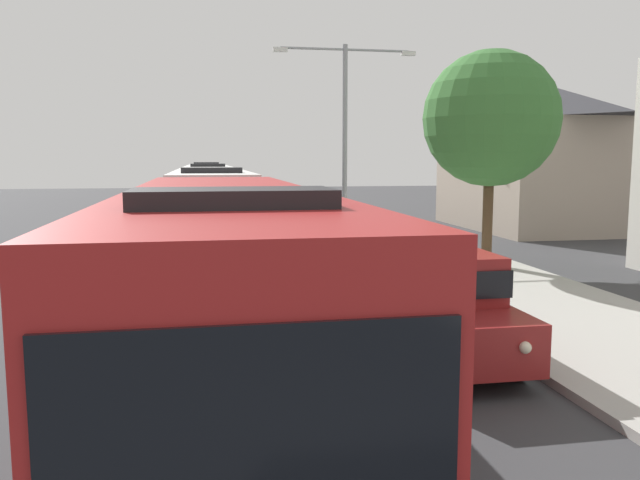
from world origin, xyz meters
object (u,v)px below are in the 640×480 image
(bus_middle, at_px, (208,190))
(white_suv, at_px, (435,299))
(bus_lead, at_px, (224,284))
(roadside_tree, at_px, (491,119))
(bus_fourth_in_line, at_px, (207,182))
(streetlamp_mid, at_px, (345,121))
(bus_second_in_line, at_px, (211,209))

(bus_middle, height_order, white_suv, bus_middle)
(white_suv, bearing_deg, bus_middle, 98.00)
(bus_middle, relative_size, white_suv, 2.33)
(bus_lead, bearing_deg, roadside_tree, 48.52)
(bus_fourth_in_line, height_order, streetlamp_mid, streetlamp_mid)
(bus_second_in_line, xyz_separation_m, roadside_tree, (8.51, -4.07, 2.99))
(bus_lead, height_order, bus_fourth_in_line, same)
(bus_lead, relative_size, streetlamp_mid, 1.48)
(bus_middle, distance_m, white_suv, 26.58)
(bus_fourth_in_line, bearing_deg, bus_second_in_line, -90.00)
(bus_second_in_line, bearing_deg, bus_middle, 90.00)
(bus_fourth_in_line, bearing_deg, streetlamp_mid, -77.52)
(white_suv, xyz_separation_m, roadside_tree, (4.81, 8.24, 3.64))
(bus_lead, height_order, roadside_tree, roadside_tree)
(bus_lead, distance_m, roadside_tree, 13.18)
(bus_middle, distance_m, bus_fourth_in_line, 13.04)
(bus_fourth_in_line, xyz_separation_m, white_suv, (3.70, -39.35, -0.66))
(bus_second_in_line, distance_m, white_suv, 12.87)
(bus_fourth_in_line, xyz_separation_m, roadside_tree, (8.51, -31.10, 2.99))
(bus_lead, relative_size, bus_second_in_line, 0.95)
(bus_second_in_line, bearing_deg, streetlamp_mid, 26.07)
(white_suv, bearing_deg, streetlamp_mid, 83.51)
(bus_lead, height_order, streetlamp_mid, streetlamp_mid)
(bus_lead, relative_size, bus_fourth_in_line, 0.98)
(bus_fourth_in_line, height_order, white_suv, bus_fourth_in_line)
(streetlamp_mid, bearing_deg, bus_middle, 115.43)
(bus_fourth_in_line, bearing_deg, bus_middle, -90.00)
(bus_lead, height_order, white_suv, bus_lead)
(bus_lead, distance_m, bus_fourth_in_line, 40.72)
(bus_middle, bearing_deg, white_suv, -82.00)
(bus_lead, xyz_separation_m, roadside_tree, (8.51, 9.62, 2.99))
(bus_second_in_line, height_order, white_suv, bus_second_in_line)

